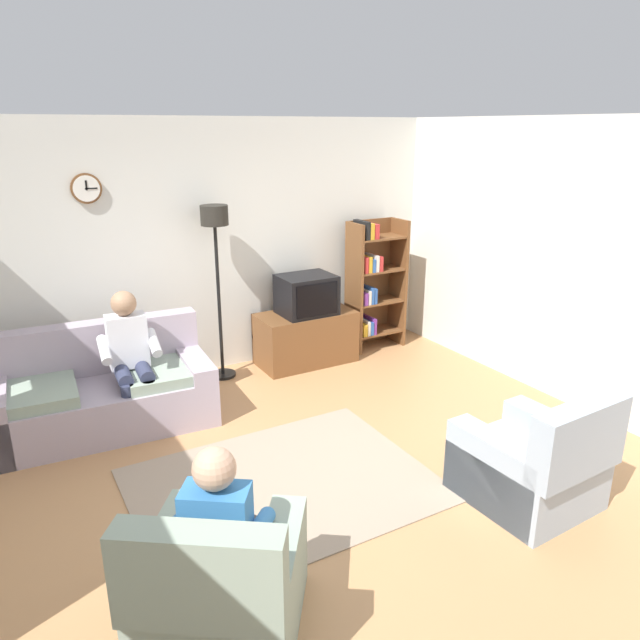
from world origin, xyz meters
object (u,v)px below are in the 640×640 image
object	(u,v)px
armchair_near_bookshelf	(532,466)
person_in_left_armchair	(223,527)
couch	(102,394)
person_on_couch	(130,353)
tv_stand	(306,338)
floor_lamp	(216,245)
bookshelf	(372,282)
armchair_near_window	(222,588)
tv	(307,295)

from	to	relation	value
armchair_near_bookshelf	person_in_left_armchair	size ratio (longest dim) A/B	0.82
couch	person_on_couch	distance (m)	0.48
tv_stand	armchair_near_bookshelf	size ratio (longest dim) A/B	1.20
person_on_couch	armchair_near_bookshelf	bearing A→B (deg)	-49.69
couch	floor_lamp	distance (m)	1.84
floor_lamp	person_on_couch	world-z (taller)	floor_lamp
bookshelf	armchair_near_bookshelf	xyz separation A→B (m)	(-0.80, -3.22, -0.53)
bookshelf	floor_lamp	bearing A→B (deg)	179.21
armchair_near_window	bookshelf	bearing A→B (deg)	45.82
armchair_near_bookshelf	person_on_couch	distance (m)	3.42
couch	tv	bearing A→B (deg)	10.40
tv_stand	bookshelf	distance (m)	1.08
tv_stand	armchair_near_window	distance (m)	3.87
floor_lamp	armchair_near_bookshelf	world-z (taller)	floor_lamp
bookshelf	person_in_left_armchair	bearing A→B (deg)	-134.37
tv_stand	couch	bearing A→B (deg)	-169.02
tv_stand	armchair_near_window	world-z (taller)	armchair_near_window
person_on_couch	bookshelf	bearing A→B (deg)	11.91
tv_stand	tv	distance (m)	0.52
armchair_near_window	armchair_near_bookshelf	world-z (taller)	same
floor_lamp	tv	bearing A→B (deg)	-7.18
floor_lamp	person_in_left_armchair	size ratio (longest dim) A/B	1.65
tv_stand	floor_lamp	world-z (taller)	floor_lamp
couch	tv_stand	xyz separation A→B (m)	(2.32, 0.45, -0.02)
tv	floor_lamp	distance (m)	1.17
armchair_near_window	armchair_near_bookshelf	distance (m)	2.36
tv	floor_lamp	bearing A→B (deg)	172.82
armchair_near_window	person_in_left_armchair	size ratio (longest dim) A/B	1.05
tv	floor_lamp	world-z (taller)	floor_lamp
tv_stand	floor_lamp	bearing A→B (deg)	174.23
couch	armchair_near_bookshelf	xyz separation A→B (m)	(2.46, -2.70, -0.02)
floor_lamp	person_on_couch	distance (m)	1.47
floor_lamp	armchair_near_window	world-z (taller)	floor_lamp
bookshelf	armchair_near_window	size ratio (longest dim) A/B	1.34
tv	floor_lamp	size ratio (longest dim) A/B	0.32
armchair_near_window	person_in_left_armchair	world-z (taller)	person_in_left_armchair
bookshelf	person_on_couch	distance (m)	3.07
tv	armchair_near_window	size ratio (longest dim) A/B	0.51
couch	armchair_near_bookshelf	bearing A→B (deg)	-47.65
armchair_near_bookshelf	person_in_left_armchair	distance (m)	2.33
couch	person_on_couch	size ratio (longest dim) A/B	1.57
person_on_couch	person_in_left_armchair	distance (m)	2.55
person_on_couch	armchair_near_window	bearing A→B (deg)	-93.44
tv	bookshelf	bearing A→B (deg)	5.86
couch	armchair_near_bookshelf	world-z (taller)	same
tv_stand	armchair_near_bookshelf	world-z (taller)	armchair_near_bookshelf
armchair_near_bookshelf	person_in_left_armchair	xyz separation A→B (m)	(-2.30, 0.05, 0.32)
floor_lamp	armchair_near_bookshelf	bearing A→B (deg)	-71.00
tv_stand	person_on_couch	bearing A→B (deg)	-164.76
person_in_left_armchair	armchair_near_bookshelf	bearing A→B (deg)	-1.17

